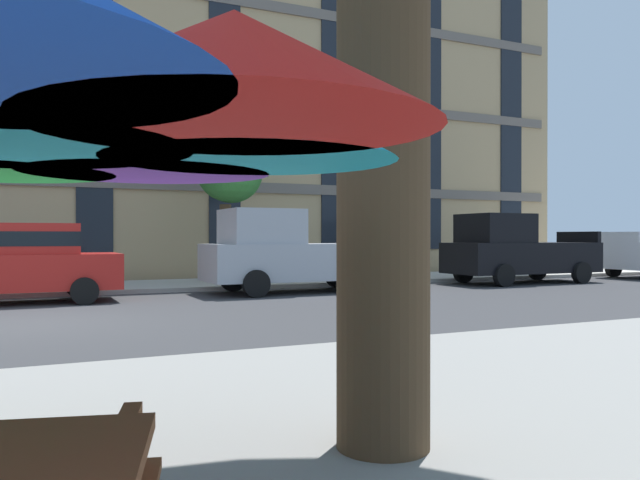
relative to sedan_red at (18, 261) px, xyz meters
The scene contains 7 objects.
ground_plane 3.82m from the sedan_red, 89.80° to the right, with size 120.00×120.00×0.00m, color #38383A.
sidewalk_far 3.23m from the sedan_red, 89.76° to the left, with size 56.00×3.60×0.12m, color #B2ADA3.
apartment_building 13.31m from the sedan_red, 89.93° to the left, with size 41.93×12.08×16.00m.
sedan_red is the anchor object (origin of this frame).
pickup_silver 6.58m from the sedan_red, ahead, with size 5.10×2.12×2.20m.
pickup_black 14.34m from the sedan_red, ahead, with size 5.10×2.12×2.20m.
street_tree_middle 6.90m from the sedan_red, 26.71° to the left, with size 2.16×2.36×4.44m.
Camera 1 is at (0.13, -11.74, 1.48)m, focal length 35.26 mm.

